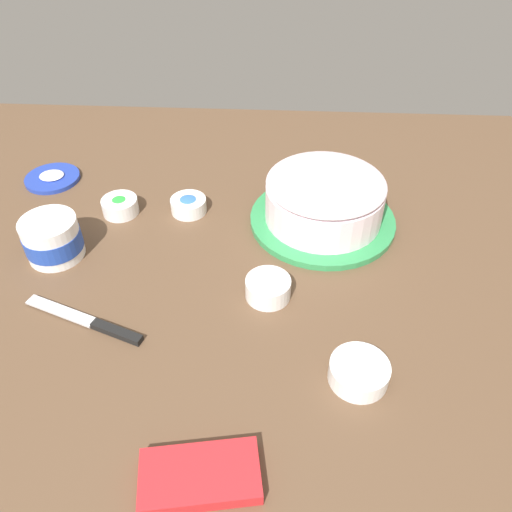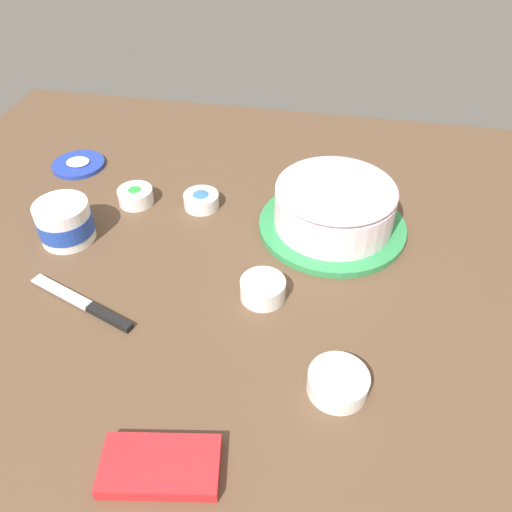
{
  "view_description": "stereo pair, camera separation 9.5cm",
  "coord_description": "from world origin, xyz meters",
  "px_view_note": "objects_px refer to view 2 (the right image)",
  "views": [
    {
      "loc": [
        0.11,
        -0.63,
        0.67
      ],
      "look_at": [
        0.07,
        0.08,
        0.04
      ],
      "focal_mm": 35.64,
      "sensor_mm": 36.0,
      "label": 1
    },
    {
      "loc": [
        0.21,
        -0.62,
        0.67
      ],
      "look_at": [
        0.07,
        0.08,
        0.04
      ],
      "focal_mm": 35.64,
      "sensor_mm": 36.0,
      "label": 2
    }
  ],
  "objects_px": {
    "candy_box_lower": "(160,466)",
    "sprinkle_bowl_green": "(136,195)",
    "frosting_tub": "(65,221)",
    "frosting_tub_lid": "(79,164)",
    "frosted_cake": "(334,207)",
    "spreading_knife": "(89,307)",
    "sprinkle_bowl_pink": "(263,288)",
    "sprinkle_bowl_blue": "(201,200)",
    "sprinkle_bowl_yellow": "(338,382)"
  },
  "relations": [
    {
      "from": "frosting_tub",
      "to": "sprinkle_bowl_yellow",
      "type": "bearing_deg",
      "value": -24.73
    },
    {
      "from": "frosted_cake",
      "to": "frosting_tub",
      "type": "xyz_separation_m",
      "value": [
        -0.53,
        -0.13,
        -0.01
      ]
    },
    {
      "from": "frosting_tub_lid",
      "to": "sprinkle_bowl_yellow",
      "type": "xyz_separation_m",
      "value": [
        0.67,
        -0.53,
        0.01
      ]
    },
    {
      "from": "sprinkle_bowl_blue",
      "to": "spreading_knife",
      "type": "bearing_deg",
      "value": -108.61
    },
    {
      "from": "frosting_tub_lid",
      "to": "sprinkle_bowl_pink",
      "type": "relative_size",
      "value": 1.54
    },
    {
      "from": "frosting_tub",
      "to": "frosting_tub_lid",
      "type": "bearing_deg",
      "value": 111.66
    },
    {
      "from": "frosted_cake",
      "to": "sprinkle_bowl_blue",
      "type": "xyz_separation_m",
      "value": [
        -0.29,
        0.02,
        -0.04
      ]
    },
    {
      "from": "sprinkle_bowl_yellow",
      "to": "spreading_knife",
      "type": "bearing_deg",
      "value": 169.22
    },
    {
      "from": "sprinkle_bowl_green",
      "to": "sprinkle_bowl_pink",
      "type": "height_order",
      "value": "sprinkle_bowl_pink"
    },
    {
      "from": "sprinkle_bowl_blue",
      "to": "sprinkle_bowl_pink",
      "type": "relative_size",
      "value": 0.94
    },
    {
      "from": "frosting_tub_lid",
      "to": "frosted_cake",
      "type": "bearing_deg",
      "value": -11.58
    },
    {
      "from": "spreading_knife",
      "to": "sprinkle_bowl_green",
      "type": "xyz_separation_m",
      "value": [
        -0.03,
        0.32,
        0.01
      ]
    },
    {
      "from": "sprinkle_bowl_blue",
      "to": "candy_box_lower",
      "type": "relative_size",
      "value": 0.49
    },
    {
      "from": "sprinkle_bowl_blue",
      "to": "sprinkle_bowl_yellow",
      "type": "bearing_deg",
      "value": -51.92
    },
    {
      "from": "frosting_tub",
      "to": "sprinkle_bowl_pink",
      "type": "bearing_deg",
      "value": -12.02
    },
    {
      "from": "frosting_tub_lid",
      "to": "sprinkle_bowl_green",
      "type": "xyz_separation_m",
      "value": [
        0.2,
        -0.12,
        0.01
      ]
    },
    {
      "from": "sprinkle_bowl_pink",
      "to": "frosted_cake",
      "type": "bearing_deg",
      "value": 64.27
    },
    {
      "from": "sprinkle_bowl_green",
      "to": "frosted_cake",
      "type": "bearing_deg",
      "value": -1.51
    },
    {
      "from": "frosting_tub_lid",
      "to": "spreading_knife",
      "type": "relative_size",
      "value": 0.56
    },
    {
      "from": "candy_box_lower",
      "to": "sprinkle_bowl_green",
      "type": "bearing_deg",
      "value": 104.09
    },
    {
      "from": "frosting_tub",
      "to": "sprinkle_bowl_blue",
      "type": "relative_size",
      "value": 1.42
    },
    {
      "from": "frosted_cake",
      "to": "spreading_knife",
      "type": "xyz_separation_m",
      "value": [
        -0.4,
        -0.31,
        -0.05
      ]
    },
    {
      "from": "sprinkle_bowl_yellow",
      "to": "sprinkle_bowl_pink",
      "type": "bearing_deg",
      "value": 130.39
    },
    {
      "from": "frosted_cake",
      "to": "sprinkle_bowl_blue",
      "type": "distance_m",
      "value": 0.29
    },
    {
      "from": "sprinkle_bowl_blue",
      "to": "candy_box_lower",
      "type": "xyz_separation_m",
      "value": [
        0.11,
        -0.59,
        -0.01
      ]
    },
    {
      "from": "sprinkle_bowl_pink",
      "to": "sprinkle_bowl_yellow",
      "type": "bearing_deg",
      "value": -49.61
    },
    {
      "from": "candy_box_lower",
      "to": "frosted_cake",
      "type": "bearing_deg",
      "value": 62.37
    },
    {
      "from": "sprinkle_bowl_blue",
      "to": "sprinkle_bowl_green",
      "type": "distance_m",
      "value": 0.15
    },
    {
      "from": "frosting_tub_lid",
      "to": "candy_box_lower",
      "type": "xyz_separation_m",
      "value": [
        0.45,
        -0.7,
        0.01
      ]
    },
    {
      "from": "frosting_tub_lid",
      "to": "sprinkle_bowl_yellow",
      "type": "bearing_deg",
      "value": -37.98
    },
    {
      "from": "sprinkle_bowl_green",
      "to": "spreading_knife",
      "type": "bearing_deg",
      "value": -83.86
    },
    {
      "from": "frosting_tub",
      "to": "spreading_knife",
      "type": "distance_m",
      "value": 0.22
    },
    {
      "from": "sprinkle_bowl_pink",
      "to": "sprinkle_bowl_green",
      "type": "bearing_deg",
      "value": 144.6
    },
    {
      "from": "spreading_knife",
      "to": "sprinkle_bowl_green",
      "type": "relative_size",
      "value": 2.94
    },
    {
      "from": "sprinkle_bowl_blue",
      "to": "sprinkle_bowl_yellow",
      "type": "relative_size",
      "value": 0.83
    },
    {
      "from": "frosting_tub",
      "to": "spreading_knife",
      "type": "height_order",
      "value": "frosting_tub"
    },
    {
      "from": "frosted_cake",
      "to": "sprinkle_bowl_green",
      "type": "xyz_separation_m",
      "value": [
        -0.44,
        0.01,
        -0.04
      ]
    },
    {
      "from": "spreading_knife",
      "to": "candy_box_lower",
      "type": "relative_size",
      "value": 1.44
    },
    {
      "from": "frosted_cake",
      "to": "frosting_tub_lid",
      "type": "xyz_separation_m",
      "value": [
        -0.63,
        0.13,
        -0.05
      ]
    },
    {
      "from": "frosting_tub",
      "to": "frosting_tub_lid",
      "type": "relative_size",
      "value": 0.87
    },
    {
      "from": "candy_box_lower",
      "to": "sprinkle_bowl_yellow",
      "type": "bearing_deg",
      "value": 27.97
    },
    {
      "from": "frosted_cake",
      "to": "sprinkle_bowl_yellow",
      "type": "height_order",
      "value": "frosted_cake"
    },
    {
      "from": "frosted_cake",
      "to": "frosting_tub_lid",
      "type": "distance_m",
      "value": 0.65
    },
    {
      "from": "frosting_tub",
      "to": "candy_box_lower",
      "type": "relative_size",
      "value": 0.7
    },
    {
      "from": "frosted_cake",
      "to": "frosting_tub",
      "type": "bearing_deg",
      "value": -165.85
    },
    {
      "from": "sprinkle_bowl_yellow",
      "to": "sprinkle_bowl_green",
      "type": "distance_m",
      "value": 0.63
    },
    {
      "from": "frosting_tub",
      "to": "frosted_cake",
      "type": "bearing_deg",
      "value": 14.15
    },
    {
      "from": "frosting_tub",
      "to": "candy_box_lower",
      "type": "xyz_separation_m",
      "value": [
        0.35,
        -0.43,
        -0.03
      ]
    },
    {
      "from": "frosting_tub_lid",
      "to": "sprinkle_bowl_green",
      "type": "height_order",
      "value": "sprinkle_bowl_green"
    },
    {
      "from": "spreading_knife",
      "to": "sprinkle_bowl_pink",
      "type": "xyz_separation_m",
      "value": [
        0.3,
        0.09,
        0.02
      ]
    }
  ]
}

